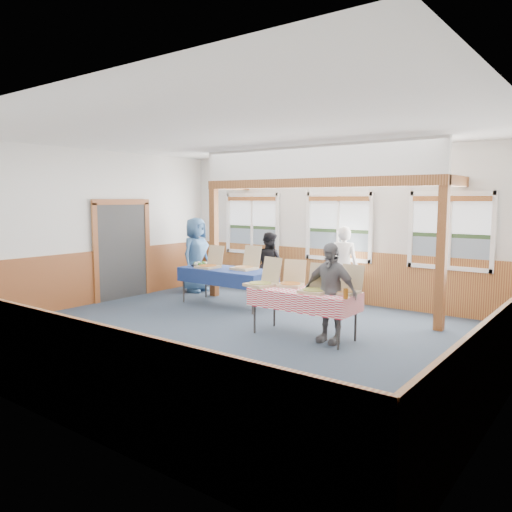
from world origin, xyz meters
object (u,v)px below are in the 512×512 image
Objects in this scene: woman_white at (343,266)px; person_grey at (330,293)px; table_left at (227,271)px; woman_black at (269,264)px; man_blue at (196,255)px; table_right at (304,294)px.

woman_white is 1.07× the size of person_grey.
table_left is at bearing 161.36° from person_grey.
woman_black is 3.68m from person_grey.
table_right is at bearing -120.46° from man_blue.
person_grey is (1.05, -2.52, -0.05)m from woman_white.
man_blue is (-1.58, 0.74, 0.17)m from table_left.
woman_black is at bearing -12.86° from woman_white.
person_grey is (2.82, -2.38, 0.04)m from woman_black.
table_right is 3.35m from woman_black.
table_right is 1.25× the size of woman_black.
woman_white is 1.77m from woman_black.
table_left and table_right have the same top height.
table_left is 2.76m from table_right.
person_grey is at bearing 95.22° from woman_white.
man_blue is 1.14× the size of person_grey.
person_grey is at bearing -20.24° from table_left.
woman_black is at bearing -79.59° from man_blue.
woman_white is (-0.59, 2.52, 0.12)m from table_right.
man_blue is (-1.75, -0.52, 0.15)m from woman_black.
woman_white is 3.57m from man_blue.
table_right is 0.46m from person_grey.
table_left is 1.15× the size of man_blue.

